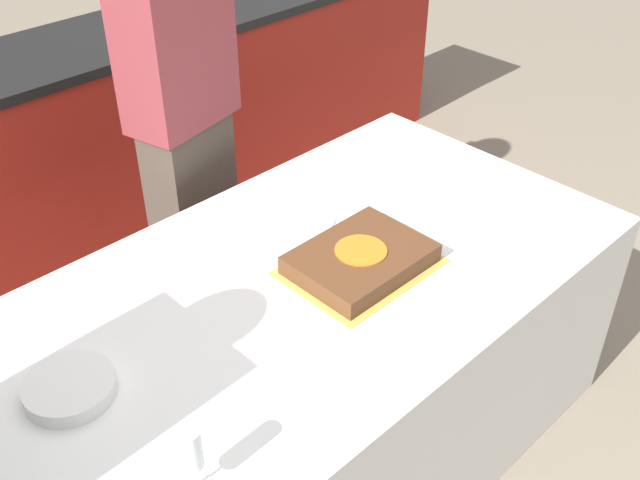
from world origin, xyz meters
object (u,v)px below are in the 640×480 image
at_px(plate_stack, 70,388).
at_px(person_cutting_cake, 184,120).
at_px(cake, 361,259).
at_px(wine_glass, 191,451).

bearing_deg(plate_stack, person_cutting_cake, 39.14).
distance_m(cake, wine_glass, 0.82).
bearing_deg(plate_stack, wine_glass, -82.32).
bearing_deg(wine_glass, cake, 18.97).
xyz_separation_m(wine_glass, person_cutting_cake, (0.77, 1.07, 0.06)).
xyz_separation_m(plate_stack, person_cutting_cake, (0.82, 0.67, 0.15)).
bearing_deg(person_cutting_cake, wine_glass, 41.38).
bearing_deg(cake, wine_glass, -161.03).
relative_size(plate_stack, person_cutting_cake, 0.12).
bearing_deg(wine_glass, plate_stack, 97.68).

